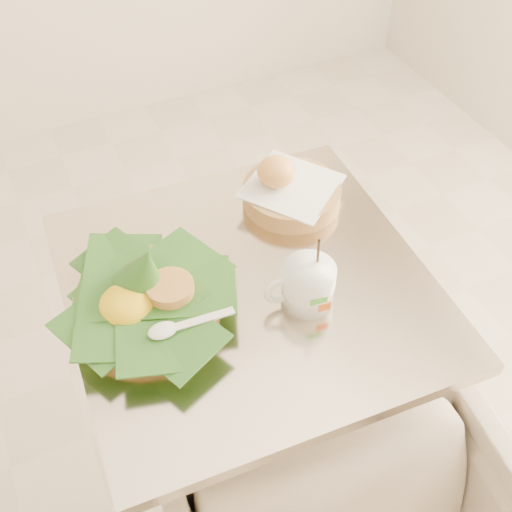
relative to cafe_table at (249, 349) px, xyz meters
name	(u,v)px	position (x,y,z in m)	size (l,w,h in m)	color
floor	(190,472)	(-0.17, 0.03, -0.53)	(3.60, 3.60, 0.00)	beige
cafe_table	(249,349)	(0.00, 0.00, 0.00)	(0.73, 0.73, 0.75)	gray
rice_basket	(145,296)	(-0.20, 0.02, 0.27)	(0.33, 0.33, 0.17)	tan
bread_basket	(289,190)	(0.18, 0.19, 0.25)	(0.26, 0.26, 0.11)	tan
coffee_mug	(307,284)	(0.08, -0.09, 0.27)	(0.14, 0.11, 0.17)	white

